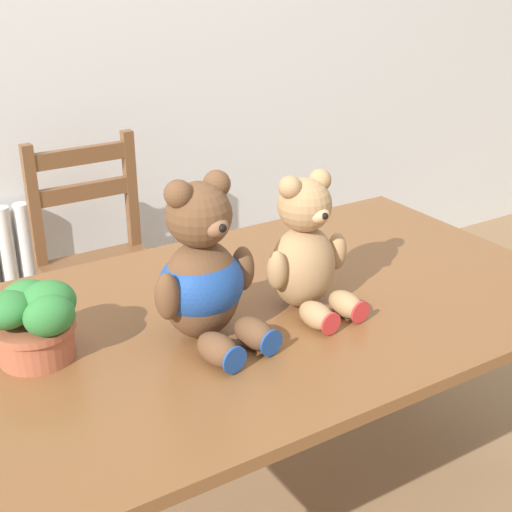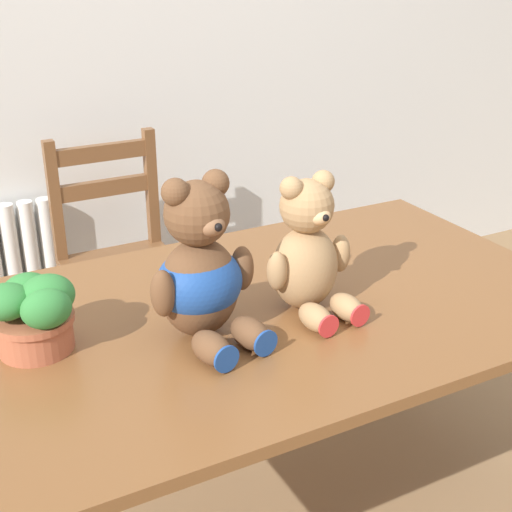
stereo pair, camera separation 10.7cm
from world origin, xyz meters
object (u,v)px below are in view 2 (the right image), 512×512
at_px(wooden_chair_behind, 122,264).
at_px(teddy_bear_right, 308,253).
at_px(teddy_bear_left, 201,274).
at_px(potted_plant, 33,312).

distance_m(wooden_chair_behind, teddy_bear_right, 1.09).
distance_m(teddy_bear_left, teddy_bear_right, 0.28).
distance_m(teddy_bear_right, potted_plant, 0.65).
relative_size(wooden_chair_behind, potted_plant, 4.48).
xyz_separation_m(teddy_bear_left, teddy_bear_right, (0.28, -0.00, -0.01)).
bearing_deg(wooden_chair_behind, teddy_bear_left, 83.62).
bearing_deg(potted_plant, teddy_bear_left, -17.60).
distance_m(teddy_bear_left, potted_plant, 0.38).
relative_size(teddy_bear_left, teddy_bear_right, 1.12).
height_order(wooden_chair_behind, teddy_bear_left, teddy_bear_left).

